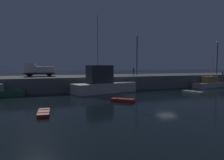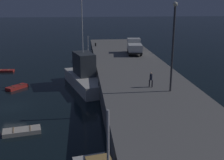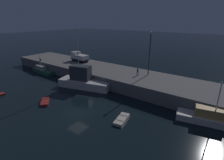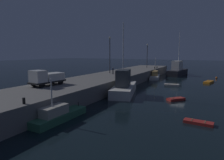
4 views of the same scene
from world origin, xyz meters
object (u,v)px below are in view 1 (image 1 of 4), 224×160
object	(u,v)px
bollard_central	(223,73)
fishing_boat_blue	(103,84)
dinghy_orange_near	(193,92)
dockworker	(134,71)
utility_truck	(39,70)
rowboat_blue_far	(123,100)
lamp_post_west	(137,51)
lamp_post_east	(217,55)
rowboat_white_mid	(44,113)
fishing_boat_white	(210,83)

from	to	relation	value
bollard_central	fishing_boat_blue	bearing A→B (deg)	-175.36
dinghy_orange_near	dockworker	world-z (taller)	dockworker
fishing_boat_blue	utility_truck	distance (m)	13.08
dinghy_orange_near	fishing_boat_blue	bearing A→B (deg)	156.30
rowboat_blue_far	lamp_post_west	xyz separation A→B (m)	(10.31, 17.30, 7.24)
lamp_post_east	bollard_central	world-z (taller)	lamp_post_east
bollard_central	lamp_post_west	bearing A→B (deg)	161.15
rowboat_blue_far	utility_truck	world-z (taller)	utility_truck
rowboat_white_mid	bollard_central	xyz separation A→B (m)	(37.35, 15.14, 2.56)
fishing_boat_white	utility_truck	bearing A→B (deg)	167.10
rowboat_white_mid	lamp_post_east	xyz separation A→B (m)	(38.65, 18.05, 6.73)
dockworker	bollard_central	distance (m)	19.75
lamp_post_east	bollard_central	size ratio (longest dim) A/B	13.34
rowboat_white_mid	utility_truck	xyz separation A→B (m)	(-0.40, 21.15, 3.48)
fishing_boat_blue	utility_truck	world-z (taller)	fishing_boat_blue
lamp_post_west	utility_truck	size ratio (longest dim) A/B	1.54
fishing_boat_blue	utility_truck	size ratio (longest dim) A/B	2.19
fishing_boat_white	rowboat_white_mid	bearing A→B (deg)	-157.17
fishing_boat_white	rowboat_blue_far	world-z (taller)	fishing_boat_white
dinghy_orange_near	rowboat_white_mid	size ratio (longest dim) A/B	1.14
fishing_boat_blue	rowboat_blue_far	bearing A→B (deg)	-91.03
utility_truck	lamp_post_west	bearing A→B (deg)	0.09
fishing_boat_white	lamp_post_east	xyz separation A→B (m)	(6.25, 4.42, 6.10)
utility_truck	dockworker	world-z (taller)	utility_truck
rowboat_white_mid	lamp_post_west	size ratio (longest dim) A/B	0.34
dinghy_orange_near	dockworker	xyz separation A→B (m)	(-4.51, 12.44, 3.14)
dinghy_orange_near	rowboat_blue_far	distance (m)	13.68
lamp_post_east	dockworker	world-z (taller)	lamp_post_east
dockworker	rowboat_white_mid	bearing A→B (deg)	-132.81
fishing_boat_blue	dockworker	xyz separation A→B (m)	(8.61, 6.67, 1.86)
fishing_boat_white	rowboat_white_mid	world-z (taller)	fishing_boat_white
utility_truck	fishing_boat_white	bearing A→B (deg)	-12.90
utility_truck	dockworker	bearing A→B (deg)	-4.94
fishing_boat_white	lamp_post_west	size ratio (longest dim) A/B	0.99
rowboat_blue_far	bollard_central	xyz separation A→B (m)	(28.02, 11.25, 2.53)
dockworker	fishing_boat_blue	bearing A→B (deg)	-142.24
rowboat_white_mid	lamp_post_west	xyz separation A→B (m)	(19.65, 21.19, 7.27)
rowboat_blue_far	fishing_boat_white	bearing A→B (deg)	22.91
lamp_post_east	bollard_central	distance (m)	5.25
fishing_boat_white	dinghy_orange_near	distance (m)	11.76
bollard_central	lamp_post_east	bearing A→B (deg)	66.02
fishing_boat_white	rowboat_white_mid	xyz separation A→B (m)	(-32.40, -13.64, -0.63)
rowboat_blue_far	lamp_post_east	bearing A→B (deg)	25.79
fishing_boat_white	lamp_post_east	world-z (taller)	lamp_post_east
dinghy_orange_near	utility_truck	xyz separation A→B (m)	(-23.03, 14.04, 3.45)
dockworker	bollard_central	bearing A→B (deg)	-12.91
utility_truck	bollard_central	bearing A→B (deg)	-9.05
dockworker	bollard_central	xyz separation A→B (m)	(19.24, -4.41, -0.61)
fishing_boat_white	lamp_post_west	distance (m)	16.24
lamp_post_east	dockworker	distance (m)	20.90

